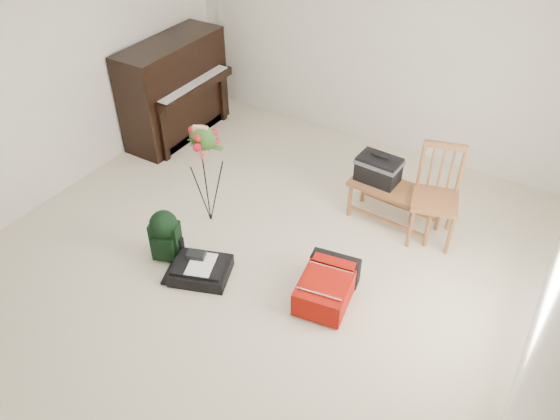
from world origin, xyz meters
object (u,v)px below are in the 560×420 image
Objects in this scene: green_backpack at (165,233)px; bench at (384,176)px; black_duffel at (201,269)px; flower_stand at (206,175)px; dining_chair at (437,197)px; piano at (175,91)px; red_suitcase at (329,283)px.

bench is at bearing 26.94° from green_backpack.
black_duffel is (-1.08, -1.70, -0.44)m from bench.
bench is at bearing 13.97° from flower_stand.
dining_chair reaches higher than bench.
piano is 2.31× the size of black_duffel.
black_duffel is at bearing -150.13° from dining_chair.
red_suitcase is (0.07, -1.30, -0.38)m from bench.
green_backpack is 0.74m from flower_stand.
black_duffel is at bearing -78.26° from flower_stand.
piano is at bearing 113.56° from black_duffel.
bench is at bearing 162.12° from dining_chair.
dining_chair is at bearing 5.69° from flower_stand.
black_duffel is 0.97m from flower_stand.
piano is at bearing 105.87° from green_backpack.
green_backpack is at bearing -176.05° from red_suitcase.
red_suitcase is at bearing -30.39° from flower_stand.
piano is 1.92m from flower_stand.
red_suitcase is 1.63m from green_backpack.
red_suitcase is at bearing -27.47° from piano.
piano reaches higher than green_backpack.
dining_chair is at bearing -4.83° from piano.
piano is 3.44m from red_suitcase.
green_backpack reaches higher than black_duffel.
piano is at bearing 178.05° from bench.
flower_stand is at bearing -170.91° from dining_chair.
red_suitcase is 0.61× the size of flower_stand.
dining_chair is (3.53, -0.30, -0.10)m from piano.
flower_stand is (-0.43, 0.72, 0.49)m from black_duffel.
dining_chair is 1.41m from red_suitcase.
green_backpack is 0.47× the size of flower_stand.
black_duffel is (-1.15, -0.41, -0.07)m from red_suitcase.
flower_stand reaches higher than green_backpack.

